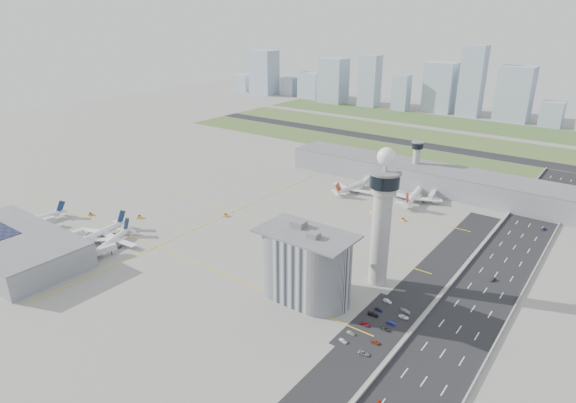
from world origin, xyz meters
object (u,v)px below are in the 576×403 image
Objects in this scene: tug_0 at (90,214)px; car_hw_2 at (544,229)px; tug_3 at (226,215)px; jet_bridge_near_2 at (90,257)px; car_lot_5 at (387,301)px; tug_4 at (374,212)px; car_lot_1 at (351,333)px; secondary_tower at (416,159)px; car_lot_4 at (379,310)px; car_lot_9 at (391,323)px; airplane_near_b at (98,230)px; airplane_near_a at (35,216)px; car_lot_7 at (376,342)px; tug_1 at (139,217)px; airplane_near_c at (111,238)px; car_lot_10 at (404,317)px; jet_bridge_far_1 at (434,193)px; tug_2 at (113,235)px; admin_building at (306,265)px; control_tower at (382,212)px; car_lot_2 at (365,324)px; car_lot_11 at (406,311)px; tug_5 at (403,219)px; jet_bridge_near_1 at (58,241)px; car_lot_3 at (373,314)px; car_hw_4 at (539,194)px; car_lot_6 at (364,353)px; jet_bridge_near_0 at (30,227)px; airplane_far_a at (352,184)px; airplane_far_b at (415,192)px.

car_hw_2 is at bearing 50.86° from tug_0.
jet_bridge_near_2 is at bearing 57.62° from tug_3.
tug_0 is 192.59m from car_lot_5.
tug_4 is 1.04× the size of car_lot_1.
secondary_tower is 172.61m from car_lot_4.
tug_0 is at bearing 87.02° from car_lot_9.
tug_0 is (-34.70, 16.43, -4.58)m from airplane_near_b.
airplane_near_a reaches higher than car_lot_7.
airplane_near_a is 10.38× the size of tug_4.
tug_1 is 173.24m from car_lot_7.
car_lot_9 is at bearing 77.76° from airplane_near_c.
car_lot_10 reaches higher than car_lot_7.
secondary_tower reaches higher than tug_1.
car_lot_5 is at bearing 3.00° from jet_bridge_far_1.
tug_0 is 0.72× the size of car_lot_5.
tug_2 is at bearing -150.09° from airplane_near_c.
tug_1 is (-131.37, 10.92, -14.40)m from admin_building.
control_tower is 49.60m from car_lot_2.
tug_1 reaches higher than car_lot_11.
airplane_near_b is 176.48m from tug_5.
car_lot_2 is 20.33m from car_lot_11.
jet_bridge_near_1 is (38.37, -7.51, -2.20)m from airplane_near_a.
car_lot_3 is at bearing -18.17° from tug_4.
jet_bridge_near_1 is at bearing -134.79° from car_hw_4.
airplane_near_b is (-103.06, -192.80, -13.41)m from secondary_tower.
car_lot_6 is at bearing 130.93° from tug_3.
car_lot_4 is (156.50, 29.68, -4.81)m from airplane_near_b.
car_lot_6 reaches higher than car_hw_4.
jet_bridge_near_2 reaches higher than car_lot_11.
airplane_near_a reaches higher than car_lot_2.
car_lot_5 is (1.56, 29.05, 0.08)m from car_lot_1.
car_lot_5 is (196.65, 55.91, -2.22)m from jet_bridge_near_0.
tug_0 is at bearing -113.06° from tug_2.
car_lot_11 is (152.65, 36.60, -4.25)m from airplane_near_c.
airplane_near_c is at bearing 106.84° from car_lot_11.
car_lot_5 is at bearing -14.71° from tug_4.
car_lot_7 is at bearing 100.60° from airplane_near_a.
car_lot_3 reaches higher than car_lot_1.
car_lot_6 is (171.28, -30.68, -0.30)m from tug_1.
tug_4 is 0.84× the size of car_lot_2.
jet_bridge_near_1 is 28.37m from tug_2.
airplane_far_a is 9.79× the size of car_lot_7.
tug_2 is 162.21m from car_lot_7.
airplane_near_a is 203.72m from airplane_far_a.
jet_bridge_near_2 is at bearing -151.10° from control_tower.
airplane_near_a is 8.22× the size of car_lot_6.
jet_bridge_far_1 is (111.56, 176.08, -2.05)m from airplane_near_c.
airplane_near_a is (-173.36, -31.49, -10.26)m from admin_building.
airplane_near_a is 238.14m from airplane_far_b.
car_lot_2 is 11.50m from car_lot_7.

